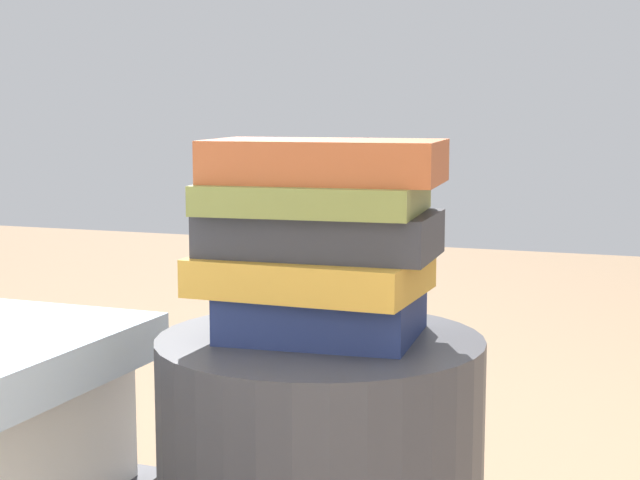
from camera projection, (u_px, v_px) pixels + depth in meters
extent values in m
cube|color=#19234C|center=(322.00, 313.00, 1.26)|extent=(0.24, 0.20, 0.06)
cube|color=#B7842D|center=(311.00, 274.00, 1.23)|extent=(0.27, 0.19, 0.05)
cube|color=#28282D|center=(321.00, 234.00, 1.23)|extent=(0.29, 0.16, 0.05)
cube|color=olive|center=(314.00, 197.00, 1.22)|extent=(0.27, 0.20, 0.04)
cube|color=#994723|center=(326.00, 161.00, 1.22)|extent=(0.29, 0.18, 0.05)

